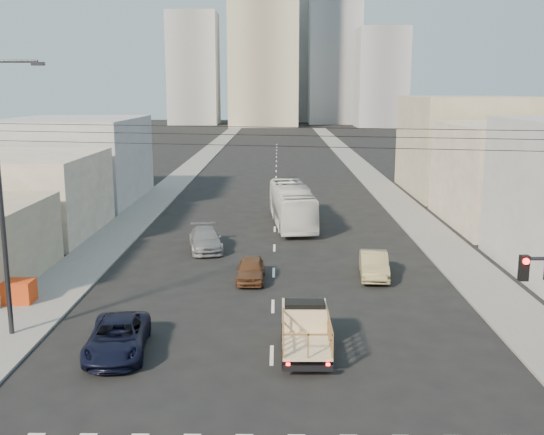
{
  "coord_description": "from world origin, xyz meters",
  "views": [
    {
      "loc": [
        0.24,
        -22.38,
        10.67
      ],
      "look_at": [
        -0.09,
        13.22,
        3.5
      ],
      "focal_mm": 42.0,
      "sensor_mm": 36.0,
      "label": 1
    }
  ],
  "objects_px": {
    "flatbed_pickup": "(305,327)",
    "sedan_brown": "(251,269)",
    "navy_pickup": "(117,337)",
    "sedan_grey": "(205,239)",
    "crate_stack": "(15,291)",
    "sedan_tan": "(374,265)",
    "city_bus": "(292,205)",
    "streetlamp_left": "(2,192)"
  },
  "relations": [
    {
      "from": "city_bus",
      "to": "sedan_brown",
      "type": "relative_size",
      "value": 2.98
    },
    {
      "from": "sedan_grey",
      "to": "sedan_brown",
      "type": "bearing_deg",
      "value": -74.92
    },
    {
      "from": "sedan_tan",
      "to": "streetlamp_left",
      "type": "bearing_deg",
      "value": -147.17
    },
    {
      "from": "sedan_brown",
      "to": "sedan_grey",
      "type": "xyz_separation_m",
      "value": [
        -3.36,
        7.05,
        0.07
      ]
    },
    {
      "from": "sedan_grey",
      "to": "city_bus",
      "type": "bearing_deg",
      "value": 43.56
    },
    {
      "from": "sedan_grey",
      "to": "crate_stack",
      "type": "distance_m",
      "value": 14.01
    },
    {
      "from": "flatbed_pickup",
      "to": "sedan_grey",
      "type": "bearing_deg",
      "value": 109.5
    },
    {
      "from": "sedan_grey",
      "to": "crate_stack",
      "type": "xyz_separation_m",
      "value": [
        -8.34,
        -11.25,
        -0.04
      ]
    },
    {
      "from": "navy_pickup",
      "to": "crate_stack",
      "type": "distance_m",
      "value": 8.99
    },
    {
      "from": "sedan_grey",
      "to": "streetlamp_left",
      "type": "distance_m",
      "value": 17.77
    },
    {
      "from": "flatbed_pickup",
      "to": "navy_pickup",
      "type": "relative_size",
      "value": 0.87
    },
    {
      "from": "navy_pickup",
      "to": "sedan_grey",
      "type": "height_order",
      "value": "sedan_grey"
    },
    {
      "from": "city_bus",
      "to": "crate_stack",
      "type": "height_order",
      "value": "city_bus"
    },
    {
      "from": "sedan_tan",
      "to": "crate_stack",
      "type": "distance_m",
      "value": 19.45
    },
    {
      "from": "sedan_grey",
      "to": "crate_stack",
      "type": "bearing_deg",
      "value": -136.97
    },
    {
      "from": "sedan_brown",
      "to": "sedan_tan",
      "type": "bearing_deg",
      "value": 6.21
    },
    {
      "from": "city_bus",
      "to": "sedan_grey",
      "type": "xyz_separation_m",
      "value": [
        -6.02,
        -8.28,
        -0.88
      ]
    },
    {
      "from": "city_bus",
      "to": "sedan_grey",
      "type": "height_order",
      "value": "city_bus"
    },
    {
      "from": "sedan_tan",
      "to": "sedan_grey",
      "type": "distance_m",
      "value": 12.21
    },
    {
      "from": "city_bus",
      "to": "streetlamp_left",
      "type": "relative_size",
      "value": 0.96
    },
    {
      "from": "navy_pickup",
      "to": "streetlamp_left",
      "type": "bearing_deg",
      "value": 153.98
    },
    {
      "from": "navy_pickup",
      "to": "crate_stack",
      "type": "bearing_deg",
      "value": 131.97
    },
    {
      "from": "sedan_tan",
      "to": "sedan_grey",
      "type": "bearing_deg",
      "value": 153.87
    },
    {
      "from": "city_bus",
      "to": "crate_stack",
      "type": "distance_m",
      "value": 24.26
    },
    {
      "from": "sedan_tan",
      "to": "city_bus",
      "type": "bearing_deg",
      "value": 111.85
    },
    {
      "from": "navy_pickup",
      "to": "sedan_tan",
      "type": "xyz_separation_m",
      "value": [
        12.15,
        10.99,
        0.03
      ]
    },
    {
      "from": "navy_pickup",
      "to": "city_bus",
      "type": "xyz_separation_m",
      "value": [
        7.7,
        25.56,
        0.91
      ]
    },
    {
      "from": "city_bus",
      "to": "crate_stack",
      "type": "relative_size",
      "value": 6.42
    },
    {
      "from": "flatbed_pickup",
      "to": "crate_stack",
      "type": "bearing_deg",
      "value": 157.98
    },
    {
      "from": "crate_stack",
      "to": "sedan_brown",
      "type": "bearing_deg",
      "value": 19.75
    },
    {
      "from": "flatbed_pickup",
      "to": "sedan_tan",
      "type": "relative_size",
      "value": 1.0
    },
    {
      "from": "sedan_brown",
      "to": "sedan_tan",
      "type": "distance_m",
      "value": 7.15
    },
    {
      "from": "navy_pickup",
      "to": "city_bus",
      "type": "bearing_deg",
      "value": 67.36
    },
    {
      "from": "flatbed_pickup",
      "to": "streetlamp_left",
      "type": "distance_m",
      "value": 13.95
    },
    {
      "from": "navy_pickup",
      "to": "flatbed_pickup",
      "type": "bearing_deg",
      "value": -4.31
    },
    {
      "from": "flatbed_pickup",
      "to": "sedan_brown",
      "type": "distance_m",
      "value": 10.38
    },
    {
      "from": "city_bus",
      "to": "sedan_brown",
      "type": "height_order",
      "value": "city_bus"
    },
    {
      "from": "navy_pickup",
      "to": "sedan_grey",
      "type": "bearing_deg",
      "value": 78.57
    },
    {
      "from": "sedan_grey",
      "to": "sedan_tan",
      "type": "bearing_deg",
      "value": -41.41
    },
    {
      "from": "navy_pickup",
      "to": "sedan_brown",
      "type": "bearing_deg",
      "value": 57.88
    },
    {
      "from": "flatbed_pickup",
      "to": "navy_pickup",
      "type": "bearing_deg",
      "value": -178.42
    },
    {
      "from": "flatbed_pickup",
      "to": "sedan_tan",
      "type": "bearing_deg",
      "value": 67.67
    }
  ]
}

